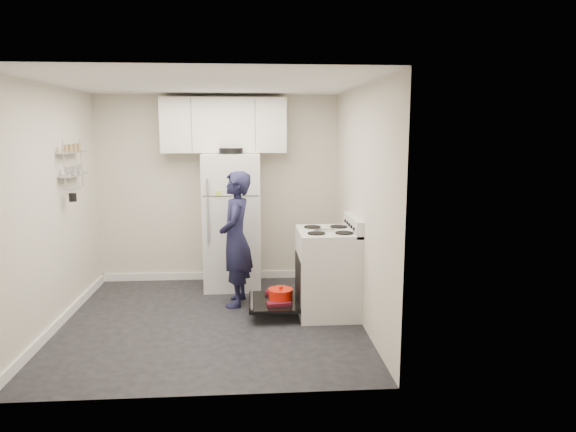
{
  "coord_description": "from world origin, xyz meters",
  "views": [
    {
      "loc": [
        0.44,
        -5.34,
        2.04
      ],
      "look_at": [
        0.86,
        0.54,
        1.05
      ],
      "focal_mm": 32.0,
      "sensor_mm": 36.0,
      "label": 1
    }
  ],
  "objects": [
    {
      "name": "refrigerator",
      "position": [
        0.19,
        1.25,
        0.88
      ],
      "size": [
        0.72,
        0.74,
        1.81
      ],
      "color": "silver",
      "rests_on": "ground"
    },
    {
      "name": "open_oven_door",
      "position": [
        0.71,
        0.14,
        0.18
      ],
      "size": [
        0.55,
        0.7,
        0.22
      ],
      "color": "black",
      "rests_on": "ground"
    },
    {
      "name": "upper_cabinets",
      "position": [
        0.1,
        1.43,
        2.1
      ],
      "size": [
        1.6,
        0.33,
        0.7
      ],
      "primitive_type": "cube",
      "color": "silver",
      "rests_on": "room"
    },
    {
      "name": "room",
      "position": [
        -0.03,
        0.03,
        1.21
      ],
      "size": [
        3.21,
        3.21,
        2.51
      ],
      "color": "black",
      "rests_on": "ground"
    },
    {
      "name": "electric_range",
      "position": [
        1.26,
        0.15,
        0.47
      ],
      "size": [
        0.66,
        0.76,
        1.1
      ],
      "color": "silver",
      "rests_on": "ground"
    },
    {
      "name": "wall_shelf_rack",
      "position": [
        -1.52,
        0.49,
        1.68
      ],
      "size": [
        0.14,
        0.6,
        0.61
      ],
      "color": "#B2B2B7",
      "rests_on": "room"
    },
    {
      "name": "person",
      "position": [
        0.25,
        0.53,
        0.79
      ],
      "size": [
        0.44,
        0.61,
        1.58
      ],
      "primitive_type": "imported",
      "rotation": [
        0.0,
        0.0,
        -1.68
      ],
      "color": "#181936",
      "rests_on": "ground"
    }
  ]
}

